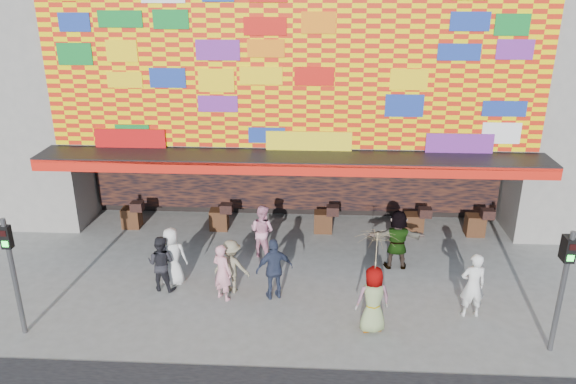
% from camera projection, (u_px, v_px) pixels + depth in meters
% --- Properties ---
extents(ground, '(90.00, 90.00, 0.00)m').
position_uv_depth(ground, '(285.00, 306.00, 14.62)').
color(ground, slate).
rests_on(ground, ground).
extents(shop_building, '(15.20, 9.40, 10.00)m').
position_uv_depth(shop_building, '(298.00, 58.00, 20.33)').
color(shop_building, gray).
rests_on(shop_building, ground).
extents(signal_left, '(0.22, 0.20, 3.00)m').
position_uv_depth(signal_left, '(12.00, 264.00, 12.86)').
color(signal_left, '#59595B').
rests_on(signal_left, ground).
extents(signal_right, '(0.22, 0.20, 3.00)m').
position_uv_depth(signal_right, '(564.00, 279.00, 12.24)').
color(signal_right, '#59595B').
rests_on(signal_right, ground).
extents(ped_a, '(0.86, 0.60, 1.67)m').
position_uv_depth(ped_a, '(172.00, 256.00, 15.40)').
color(ped_a, silver).
rests_on(ped_a, ground).
extents(ped_b, '(0.69, 0.63, 1.58)m').
position_uv_depth(ped_b, '(222.00, 272.00, 14.67)').
color(ped_b, pink).
rests_on(ped_b, ground).
extents(ped_c, '(0.86, 0.72, 1.57)m').
position_uv_depth(ped_c, '(161.00, 263.00, 15.13)').
color(ped_c, black).
rests_on(ped_c, ground).
extents(ped_d, '(1.06, 0.71, 1.51)m').
position_uv_depth(ped_d, '(231.00, 266.00, 15.02)').
color(ped_d, gray).
rests_on(ped_d, ground).
extents(ped_e, '(1.08, 0.73, 1.71)m').
position_uv_depth(ped_e, '(274.00, 269.00, 14.70)').
color(ped_e, '#2C344D').
rests_on(ped_e, ground).
extents(ped_f, '(1.68, 0.58, 1.79)m').
position_uv_depth(ped_f, '(397.00, 240.00, 16.24)').
color(ped_f, gray).
rests_on(ped_f, ground).
extents(ped_g, '(0.92, 0.70, 1.69)m').
position_uv_depth(ped_g, '(373.00, 299.00, 13.34)').
color(ped_g, gray).
rests_on(ped_g, ground).
extents(ped_h, '(0.67, 0.47, 1.73)m').
position_uv_depth(ped_h, '(473.00, 285.00, 13.91)').
color(ped_h, silver).
rests_on(ped_h, ground).
extents(ped_i, '(1.00, 0.93, 1.65)m').
position_uv_depth(ped_i, '(262.00, 231.00, 16.94)').
color(ped_i, pink).
rests_on(ped_i, ground).
extents(parasol, '(1.31, 1.32, 1.87)m').
position_uv_depth(parasol, '(376.00, 250.00, 12.86)').
color(parasol, beige).
rests_on(parasol, ground).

